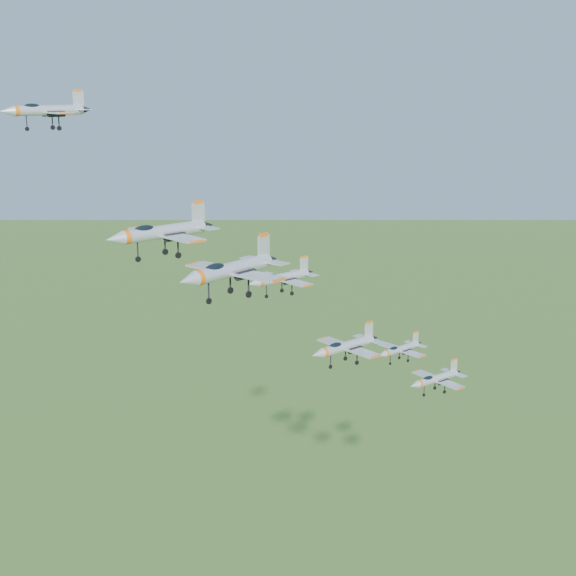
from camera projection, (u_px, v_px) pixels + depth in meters
jet_lead at (46, 110)px, 93.55m from camera, size 11.12×9.12×2.98m
jet_left_high at (161, 232)px, 86.82m from camera, size 13.95×11.56×3.73m
jet_right_high at (230, 270)px, 78.03m from camera, size 13.69×11.54×3.68m
jet_left_low at (281, 278)px, 108.99m from camera, size 11.71×9.67×3.13m
jet_right_low at (345, 346)px, 93.82m from camera, size 10.79×8.90×2.89m
jet_trail at (436, 379)px, 116.52m from camera, size 10.64×8.73×2.85m
jet_extra at (400, 349)px, 134.06m from camera, size 10.85×8.96×2.90m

